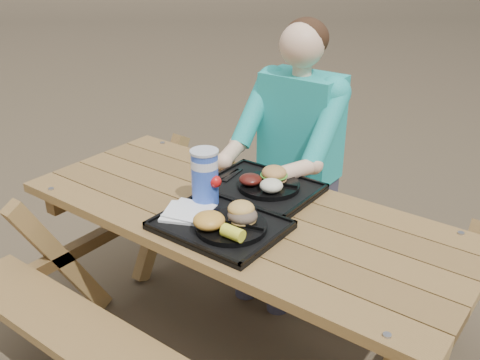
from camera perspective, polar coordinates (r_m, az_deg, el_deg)
The scene contains 18 objects.
ground at distance 2.55m, azimuth -0.00°, elevation -18.21°, with size 60.00×60.00×0.00m, color #999999.
picnic_table at distance 2.30m, azimuth -0.00°, elevation -11.43°, with size 1.80×1.49×0.75m, color #999999, non-canonical shape.
tray_near at distance 1.97m, azimuth -2.12°, elevation -4.95°, with size 0.45×0.35×0.02m, color black.
tray_far at distance 2.25m, azimuth 2.31°, elevation -0.93°, with size 0.45×0.35×0.02m, color black.
plate_near at distance 1.93m, azimuth -0.95°, elevation -4.99°, with size 0.26×0.26×0.02m, color black.
plate_far at distance 2.23m, azimuth 3.10°, elevation -0.58°, with size 0.26×0.26×0.02m, color black.
napkin_stack at distance 2.04m, azimuth -5.81°, elevation -3.40°, with size 0.16×0.16×0.02m, color white.
soda_cup at distance 2.07m, azimuth -3.76°, elevation 0.21°, with size 0.10×0.10×0.21m, color blue.
condiment_bbq at distance 2.05m, azimuth 0.20°, elevation -2.97°, with size 0.05×0.05×0.03m, color #331005.
condiment_mustard at distance 2.01m, azimuth 1.12°, elevation -3.52°, with size 0.05×0.05×0.03m, color gold.
sandwich at distance 1.92m, azimuth 0.27°, elevation -2.95°, with size 0.10×0.10×0.11m, color gold, non-canonical shape.
mac_cheese at distance 1.89m, azimuth -3.33°, elevation -4.32°, with size 0.11×0.11×0.06m, color gold.
corn_cob at distance 1.83m, azimuth -0.77°, elevation -5.66°, with size 0.08×0.08×0.05m, color #FDFA35, non-canonical shape.
cutlery_far at distance 2.34m, azimuth -0.83°, elevation 0.53°, with size 0.03×0.15×0.01m, color black.
burger at distance 2.24m, azimuth 3.67°, elevation 1.10°, with size 0.11×0.11×0.10m, color #C68846, non-canonical shape.
baked_beans at distance 2.21m, azimuth 1.12°, elevation 0.06°, with size 0.10×0.10×0.04m, color #4B140F.
potato_salad at distance 2.15m, azimuth 3.36°, elevation -0.59°, with size 0.09×0.09×0.05m, color beige.
diner at distance 2.73m, azimuth 6.10°, elevation 1.10°, with size 0.48×0.84×1.28m, color #19A7B2, non-canonical shape.
Camera 1 is at (1.11, -1.48, 1.75)m, focal length 40.00 mm.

